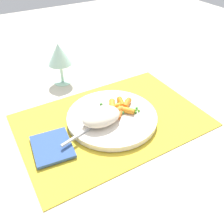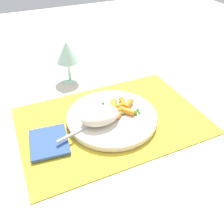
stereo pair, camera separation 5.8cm
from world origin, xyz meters
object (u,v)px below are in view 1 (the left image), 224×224
Objects in this scene: carrot_portion at (119,107)px; napkin at (52,147)px; wine_glass at (59,55)px; plate at (112,117)px; rice_mound at (101,117)px; fork at (100,122)px.

napkin is (-0.21, -0.03, -0.02)m from carrot_portion.
wine_glass reaches higher than napkin.
rice_mound is (-0.04, -0.01, 0.03)m from plate.
napkin is at bearing -115.76° from wine_glass.
plate is 2.38× the size of rice_mound.
fork is (-0.08, -0.02, -0.01)m from carrot_portion.
wine_glass is 0.34m from napkin.
rice_mound is 0.02m from fork.
fork is at bearing -164.74° from plate.
wine_glass is (-0.07, 0.26, 0.07)m from carrot_portion.
carrot_portion is at bearing 17.10° from fork.
carrot_portion is 0.69× the size of wine_glass.
fork reaches higher than napkin.
plate is at bearing -81.11° from wine_glass.
wine_glass reaches higher than carrot_portion.
rice_mound reaches higher than fork.
napkin is (-0.14, -0.01, -0.03)m from rice_mound.
napkin is at bearing -176.40° from fork.
plate is 0.29m from wine_glass.
carrot_portion reaches higher than plate.
fork is at bearing -90.45° from wine_glass.
plate reaches higher than napkin.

